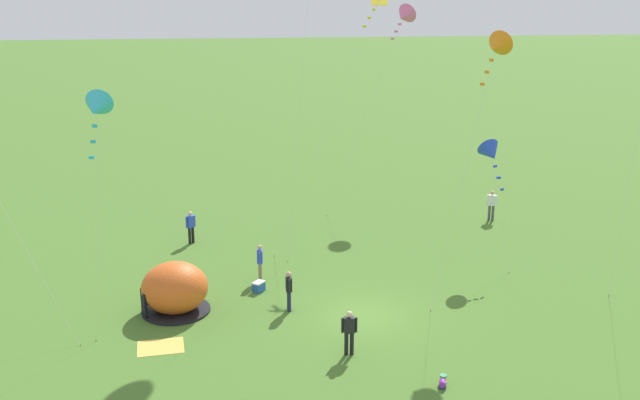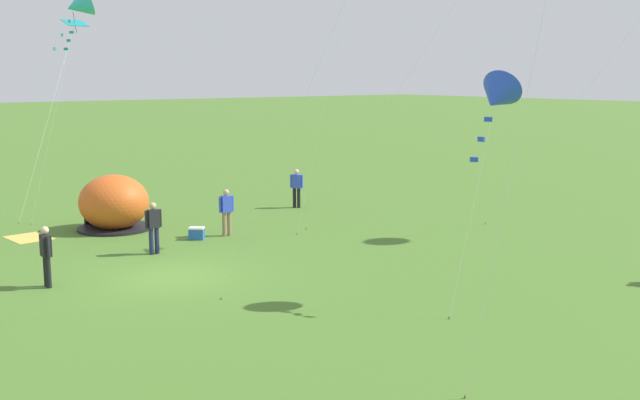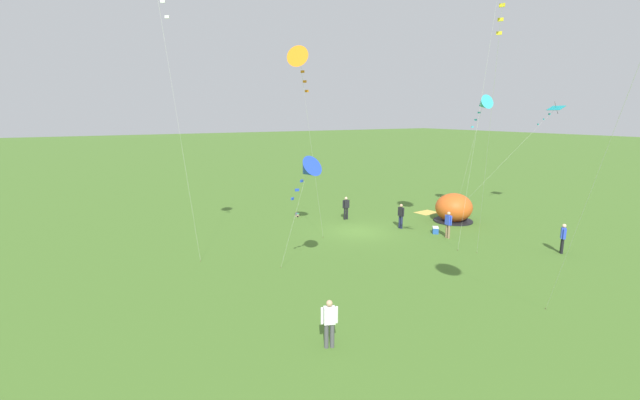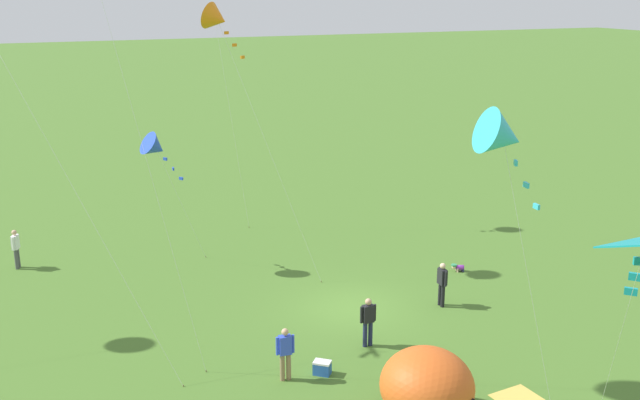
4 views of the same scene
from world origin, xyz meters
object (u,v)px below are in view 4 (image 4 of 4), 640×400
object	(u,v)px
toddler_crawling	(458,267)
person_near_tent	(368,320)
cooler_box	(322,368)
person_strolling	(16,247)
kite_cyan	(503,136)
person_with_toddler	(442,282)
kite_orange	(217,19)
popup_tent	(427,388)
person_center_field	(285,351)
kite_blue	(156,147)

from	to	relation	value
toddler_crawling	person_near_tent	distance (m)	8.08
cooler_box	person_strolling	distance (m)	15.93
toddler_crawling	kite_cyan	distance (m)	15.97
person_with_toddler	kite_orange	world-z (taller)	kite_orange
popup_tent	cooler_box	world-z (taller)	popup_tent
person_center_field	kite_orange	bearing A→B (deg)	-5.73
toddler_crawling	person_strolling	distance (m)	18.85
person_strolling	kite_blue	world-z (taller)	kite_blue
person_strolling	cooler_box	bearing A→B (deg)	-147.97
person_center_field	cooler_box	bearing A→B (deg)	-96.00
cooler_box	person_with_toddler	world-z (taller)	person_with_toddler
kite_blue	kite_orange	distance (m)	5.82
kite_cyan	person_near_tent	bearing A→B (deg)	-3.14
person_center_field	kite_blue	size ratio (longest dim) A/B	0.29
cooler_box	person_near_tent	xyz separation A→B (m)	(1.15, -2.16, 0.74)
toddler_crawling	person_near_tent	bearing A→B (deg)	125.07
person_with_toddler	person_near_tent	xyz separation A→B (m)	(-1.85, 4.03, 0.00)
person_strolling	kite_cyan	size ratio (longest dim) A/B	0.19
popup_tent	person_with_toddler	xyz separation A→B (m)	(6.48, -4.53, -0.03)
person_strolling	person_center_field	bearing A→B (deg)	-151.47
kite_orange	person_center_field	bearing A→B (deg)	174.27
popup_tent	person_center_field	xyz separation A→B (m)	(3.60, 2.83, -0.03)
toddler_crawling	kite_cyan	world-z (taller)	kite_cyan
popup_tent	kite_blue	bearing A→B (deg)	16.59
person_center_field	kite_blue	xyz separation A→B (m)	(11.02, 1.52, 4.31)
person_strolling	kite_orange	xyz separation A→B (m)	(-3.35, -8.27, 9.46)
person_with_toddler	popup_tent	bearing A→B (deg)	145.07
cooler_box	person_strolling	xyz separation A→B (m)	(13.49, 8.44, 0.74)
popup_tent	person_with_toddler	size ratio (longest dim) A/B	1.63
person_center_field	person_with_toddler	bearing A→B (deg)	-68.64
person_with_toddler	kite_orange	xyz separation A→B (m)	(7.14, 6.35, 9.46)
popup_tent	kite_cyan	world-z (taller)	kite_cyan
kite_blue	cooler_box	bearing A→B (deg)	-166.41
kite_blue	kite_orange	world-z (taller)	kite_orange
person_center_field	person_near_tent	distance (m)	3.48
cooler_box	kite_blue	xyz separation A→B (m)	(11.14, 2.69, 5.06)
person_with_toddler	cooler_box	bearing A→B (deg)	115.88
person_with_toddler	person_center_field	size ratio (longest dim) A/B	1.00
kite_blue	kite_cyan	bearing A→B (deg)	-165.37
toddler_crawling	person_strolling	world-z (taller)	person_strolling
kite_cyan	kite_orange	world-z (taller)	kite_orange
person_strolling	person_with_toddler	size ratio (longest dim) A/B	1.00
person_strolling	person_center_field	xyz separation A→B (m)	(-13.37, -7.27, 0.00)
cooler_box	person_with_toddler	distance (m)	6.92
cooler_box	kite_orange	xyz separation A→B (m)	(10.14, 0.17, 10.20)
cooler_box	toddler_crawling	distance (m)	10.48
person_strolling	person_center_field	size ratio (longest dim) A/B	1.00
person_near_tent	kite_orange	xyz separation A→B (m)	(8.99, 2.32, 9.46)
toddler_crawling	person_near_tent	world-z (taller)	person_near_tent
person_with_toddler	person_center_field	distance (m)	7.90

